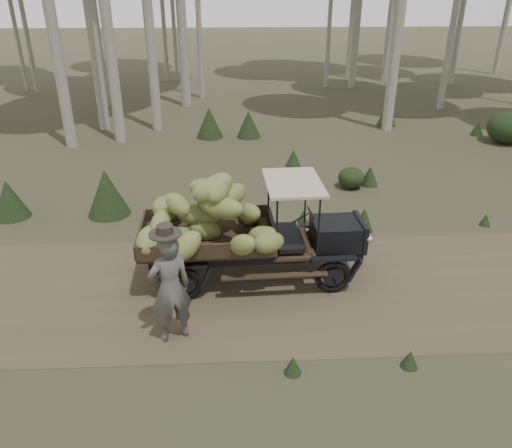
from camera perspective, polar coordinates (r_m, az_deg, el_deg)
The scene contains 5 objects.
ground at distance 9.76m, azimuth 10.61°, elevation -7.09°, with size 120.00×120.00×0.00m, color #473D2B.
dirt_track at distance 9.76m, azimuth 10.61°, elevation -7.08°, with size 70.00×4.00×0.01m, color brown.
banana_truck at distance 9.25m, azimuth -3.27°, elevation 0.45°, with size 4.39×2.12×2.22m.
farmer at distance 7.94m, azimuth -9.81°, elevation -7.15°, with size 0.81×0.70×2.04m.
undergrowth at distance 10.47m, azimuth 18.07°, elevation -2.56°, with size 21.34×20.86×1.24m.
Camera 1 is at (-2.17, -7.93, 5.26)m, focal length 35.00 mm.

